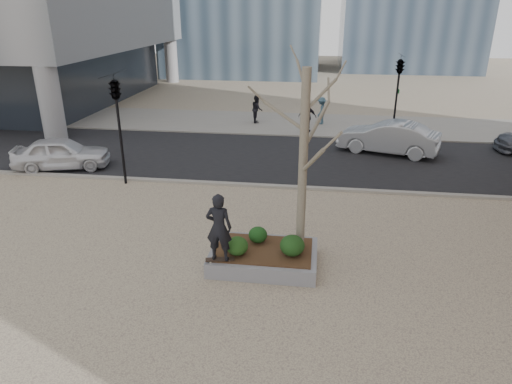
# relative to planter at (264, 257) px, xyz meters

# --- Properties ---
(ground) EXTENTS (120.00, 120.00, 0.00)m
(ground) POSITION_rel_planter_xyz_m (-1.00, 0.00, -0.23)
(ground) COLOR tan
(ground) RESTS_ON ground
(street) EXTENTS (60.00, 8.00, 0.02)m
(street) POSITION_rel_planter_xyz_m (-1.00, 10.00, -0.21)
(street) COLOR black
(street) RESTS_ON ground
(far_sidewalk) EXTENTS (60.00, 6.00, 0.02)m
(far_sidewalk) POSITION_rel_planter_xyz_m (-1.00, 17.00, -0.21)
(far_sidewalk) COLOR gray
(far_sidewalk) RESTS_ON ground
(planter) EXTENTS (3.00, 2.00, 0.45)m
(planter) POSITION_rel_planter_xyz_m (0.00, 0.00, 0.00)
(planter) COLOR gray
(planter) RESTS_ON ground
(planter_mulch) EXTENTS (2.70, 1.70, 0.04)m
(planter_mulch) POSITION_rel_planter_xyz_m (0.00, 0.00, 0.25)
(planter_mulch) COLOR #382314
(planter_mulch) RESTS_ON planter
(sycamore_tree) EXTENTS (2.80, 2.80, 6.60)m
(sycamore_tree) POSITION_rel_planter_xyz_m (1.00, 0.30, 3.56)
(sycamore_tree) COLOR gray
(sycamore_tree) RESTS_ON planter_mulch
(shrub_left) EXTENTS (0.61, 0.61, 0.52)m
(shrub_left) POSITION_rel_planter_xyz_m (-0.69, -0.39, 0.52)
(shrub_left) COLOR #1C3C13
(shrub_left) RESTS_ON planter_mulch
(shrub_middle) EXTENTS (0.55, 0.55, 0.46)m
(shrub_middle) POSITION_rel_planter_xyz_m (-0.22, 0.41, 0.50)
(shrub_middle) COLOR black
(shrub_middle) RESTS_ON planter_mulch
(shrub_right) EXTENTS (0.68, 0.68, 0.58)m
(shrub_right) POSITION_rel_planter_xyz_m (0.81, -0.20, 0.55)
(shrub_right) COLOR #123A14
(shrub_right) RESTS_ON planter_mulch
(skateboard) EXTENTS (0.80, 0.37, 0.08)m
(skateboard) POSITION_rel_planter_xyz_m (-1.10, -0.76, 0.26)
(skateboard) COLOR black
(skateboard) RESTS_ON planter
(skateboarder) EXTENTS (0.70, 0.47, 1.90)m
(skateboarder) POSITION_rel_planter_xyz_m (-1.10, -0.76, 1.25)
(skateboarder) COLOR black
(skateboarder) RESTS_ON skateboard
(police_car) EXTENTS (4.46, 2.76, 1.42)m
(police_car) POSITION_rel_planter_xyz_m (-10.06, 7.00, 0.50)
(police_car) COLOR silver
(police_car) RESTS_ON street
(car_silver) EXTENTS (5.14, 3.10, 1.60)m
(car_silver) POSITION_rel_planter_xyz_m (4.82, 11.44, 0.60)
(car_silver) COLOR #A1A4A9
(car_silver) RESTS_ON street
(pedestrian_a) EXTENTS (0.79, 0.94, 1.72)m
(pedestrian_a) POSITION_rel_planter_xyz_m (-2.52, 16.98, 0.66)
(pedestrian_a) COLOR black
(pedestrian_a) RESTS_ON far_sidewalk
(pedestrian_b) EXTENTS (0.89, 1.21, 1.67)m
(pedestrian_b) POSITION_rel_planter_xyz_m (1.49, 17.10, 0.63)
(pedestrian_b) COLOR #395667
(pedestrian_b) RESTS_ON far_sidewalk
(pedestrian_c) EXTENTS (1.11, 0.61, 1.80)m
(pedestrian_c) POSITION_rel_planter_xyz_m (0.69, 14.99, 0.70)
(pedestrian_c) COLOR black
(pedestrian_c) RESTS_ON far_sidewalk
(traffic_light_near) EXTENTS (0.60, 2.48, 4.50)m
(traffic_light_near) POSITION_rel_planter_xyz_m (-6.50, 5.60, 2.02)
(traffic_light_near) COLOR black
(traffic_light_near) RESTS_ON ground
(traffic_light_far) EXTENTS (0.60, 2.48, 4.50)m
(traffic_light_far) POSITION_rel_planter_xyz_m (5.50, 14.60, 2.02)
(traffic_light_far) COLOR black
(traffic_light_far) RESTS_ON ground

